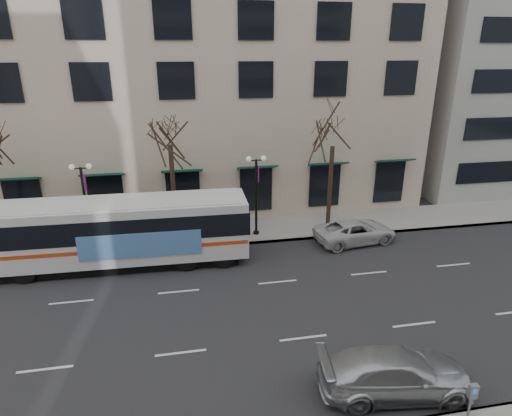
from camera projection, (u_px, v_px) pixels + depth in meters
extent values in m
plane|color=black|center=(180.00, 319.00, 18.91)|extent=(160.00, 160.00, 0.00)
cube|color=gray|center=(254.00, 230.00, 28.03)|extent=(80.00, 4.00, 0.15)
cube|color=#C3AE95|center=(139.00, 38.00, 33.71)|extent=(40.00, 20.00, 24.00)
cylinder|color=black|center=(174.00, 193.00, 25.97)|extent=(0.28, 0.28, 5.95)
cylinder|color=black|center=(330.00, 188.00, 27.79)|extent=(0.28, 0.28, 5.46)
cylinder|color=black|center=(87.00, 209.00, 24.72)|extent=(0.16, 0.16, 5.00)
cylinder|color=black|center=(92.00, 246.00, 25.54)|extent=(0.36, 0.36, 0.30)
cube|color=black|center=(80.00, 168.00, 23.86)|extent=(0.90, 0.06, 0.06)
sphere|color=silver|center=(72.00, 167.00, 23.75)|extent=(0.32, 0.32, 0.32)
sphere|color=silver|center=(89.00, 166.00, 23.91)|extent=(0.32, 0.32, 0.32)
cube|color=#83237E|center=(85.00, 183.00, 24.18)|extent=(0.04, 0.45, 1.00)
cylinder|color=black|center=(256.00, 199.00, 26.45)|extent=(0.16, 0.16, 5.00)
cylinder|color=black|center=(256.00, 234.00, 27.27)|extent=(0.36, 0.36, 0.30)
cube|color=black|center=(256.00, 160.00, 25.60)|extent=(0.90, 0.06, 0.06)
sphere|color=silver|center=(249.00, 159.00, 25.48)|extent=(0.32, 0.32, 0.32)
sphere|color=silver|center=(264.00, 158.00, 25.64)|extent=(0.32, 0.32, 0.32)
cube|color=#83237E|center=(258.00, 174.00, 25.91)|extent=(0.04, 0.45, 1.00)
cube|color=silver|center=(121.00, 230.00, 23.03)|extent=(13.60, 3.22, 3.10)
cube|color=black|center=(124.00, 259.00, 23.64)|extent=(12.51, 2.85, 0.51)
cube|color=black|center=(126.00, 221.00, 22.91)|extent=(13.06, 3.26, 1.24)
cube|color=#CA3D13|center=(122.00, 239.00, 23.22)|extent=(13.47, 3.25, 0.20)
cube|color=#5081C2|center=(141.00, 245.00, 21.92)|extent=(6.21, 0.20, 1.35)
cube|color=silver|center=(118.00, 202.00, 22.48)|extent=(12.92, 2.92, 0.09)
cylinder|color=black|center=(24.00, 273.00, 21.63)|extent=(1.13, 0.34, 1.13)
cylinder|color=black|center=(40.00, 251.00, 24.02)|extent=(1.13, 0.34, 1.13)
cylinder|color=black|center=(186.00, 261.00, 22.87)|extent=(1.13, 0.34, 1.13)
cylinder|color=black|center=(186.00, 241.00, 25.27)|extent=(1.13, 0.34, 1.13)
cylinder|color=black|center=(224.00, 258.00, 23.18)|extent=(1.13, 0.34, 1.13)
cylinder|color=black|center=(220.00, 238.00, 25.58)|extent=(1.13, 0.34, 1.13)
imported|color=#B6B9BE|center=(395.00, 373.00, 14.67)|extent=(5.53, 2.75, 1.54)
imported|color=silver|center=(355.00, 231.00, 26.24)|extent=(5.33, 3.00, 1.41)
cylinder|color=gray|center=(470.00, 406.00, 13.53)|extent=(0.08, 0.08, 0.89)
cube|color=gray|center=(473.00, 391.00, 13.32)|extent=(0.29, 0.21, 0.50)
cube|color=blue|center=(475.00, 392.00, 13.22)|extent=(0.14, 0.03, 0.18)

